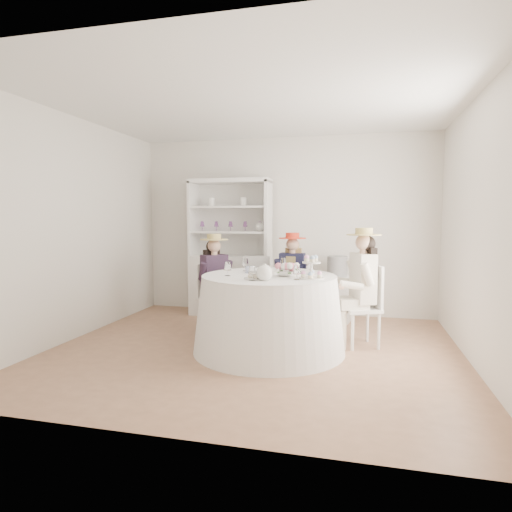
# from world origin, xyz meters

# --- Properties ---
(ground) EXTENTS (4.50, 4.50, 0.00)m
(ground) POSITION_xyz_m (0.00, 0.00, 0.00)
(ground) COLOR #8C6146
(ground) RESTS_ON ground
(ceiling) EXTENTS (4.50, 4.50, 0.00)m
(ceiling) POSITION_xyz_m (0.00, 0.00, 2.70)
(ceiling) COLOR white
(ceiling) RESTS_ON wall_back
(wall_back) EXTENTS (4.50, 0.00, 4.50)m
(wall_back) POSITION_xyz_m (0.00, 2.00, 1.35)
(wall_back) COLOR silver
(wall_back) RESTS_ON ground
(wall_front) EXTENTS (4.50, 0.00, 4.50)m
(wall_front) POSITION_xyz_m (0.00, -2.00, 1.35)
(wall_front) COLOR silver
(wall_front) RESTS_ON ground
(wall_left) EXTENTS (0.00, 4.50, 4.50)m
(wall_left) POSITION_xyz_m (-2.25, 0.00, 1.35)
(wall_left) COLOR silver
(wall_left) RESTS_ON ground
(wall_right) EXTENTS (0.00, 4.50, 4.50)m
(wall_right) POSITION_xyz_m (2.25, 0.00, 1.35)
(wall_right) COLOR silver
(wall_right) RESTS_ON ground
(tea_table) EXTENTS (1.68, 1.68, 0.85)m
(tea_table) POSITION_xyz_m (0.17, 0.03, 0.42)
(tea_table) COLOR white
(tea_table) RESTS_ON ground
(hutch) EXTENTS (1.32, 0.74, 2.05)m
(hutch) POSITION_xyz_m (-0.77, 1.67, 0.73)
(hutch) COLOR silver
(hutch) RESTS_ON ground
(side_table) EXTENTS (0.48, 0.48, 0.64)m
(side_table) POSITION_xyz_m (0.82, 1.65, 0.32)
(side_table) COLOR silver
(side_table) RESTS_ON ground
(hatbox) EXTENTS (0.38, 0.38, 0.29)m
(hatbox) POSITION_xyz_m (0.82, 1.65, 0.79)
(hatbox) COLOR black
(hatbox) RESTS_ON side_table
(guest_left) EXTENTS (0.54, 0.53, 1.27)m
(guest_left) POSITION_xyz_m (-0.68, 0.67, 0.72)
(guest_left) COLOR silver
(guest_left) RESTS_ON ground
(guest_mid) EXTENTS (0.47, 0.49, 1.28)m
(guest_mid) POSITION_xyz_m (0.25, 1.09, 0.72)
(guest_mid) COLOR silver
(guest_mid) RESTS_ON ground
(guest_right) EXTENTS (0.57, 0.52, 1.36)m
(guest_right) POSITION_xyz_m (1.15, 0.43, 0.77)
(guest_right) COLOR silver
(guest_right) RESTS_ON ground
(spare_chair) EXTENTS (0.42, 0.42, 0.95)m
(spare_chair) POSITION_xyz_m (-0.28, 1.34, 0.51)
(spare_chair) COLOR silver
(spare_chair) RESTS_ON ground
(teacup_a) EXTENTS (0.10, 0.10, 0.07)m
(teacup_a) POSITION_xyz_m (-0.09, 0.14, 0.88)
(teacup_a) COLOR white
(teacup_a) RESTS_ON tea_table
(teacup_b) EXTENTS (0.09, 0.09, 0.07)m
(teacup_b) POSITION_xyz_m (0.22, 0.33, 0.88)
(teacup_b) COLOR white
(teacup_b) RESTS_ON tea_table
(teacup_c) EXTENTS (0.08, 0.08, 0.07)m
(teacup_c) POSITION_xyz_m (0.37, 0.21, 0.88)
(teacup_c) COLOR white
(teacup_c) RESTS_ON tea_table
(flower_bowl) EXTENTS (0.22, 0.22, 0.05)m
(flower_bowl) POSITION_xyz_m (0.35, -0.02, 0.88)
(flower_bowl) COLOR white
(flower_bowl) RESTS_ON tea_table
(flower_arrangement) EXTENTS (0.20, 0.20, 0.07)m
(flower_arrangement) POSITION_xyz_m (0.39, -0.05, 0.94)
(flower_arrangement) COLOR pink
(flower_arrangement) RESTS_ON tea_table
(table_teapot) EXTENTS (0.24, 0.17, 0.18)m
(table_teapot) POSITION_xyz_m (0.21, -0.38, 0.92)
(table_teapot) COLOR white
(table_teapot) RESTS_ON tea_table
(sandwich_plate) EXTENTS (0.24, 0.24, 0.05)m
(sandwich_plate) POSITION_xyz_m (0.09, -0.29, 0.86)
(sandwich_plate) COLOR white
(sandwich_plate) RESTS_ON tea_table
(cupcake_stand) EXTENTS (0.25, 0.25, 0.24)m
(cupcake_stand) POSITION_xyz_m (0.65, -0.14, 0.94)
(cupcake_stand) COLOR white
(cupcake_stand) RESTS_ON tea_table
(stemware_set) EXTENTS (0.94, 0.98, 0.15)m
(stemware_set) POSITION_xyz_m (0.17, 0.03, 0.92)
(stemware_set) COLOR white
(stemware_set) RESTS_ON tea_table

